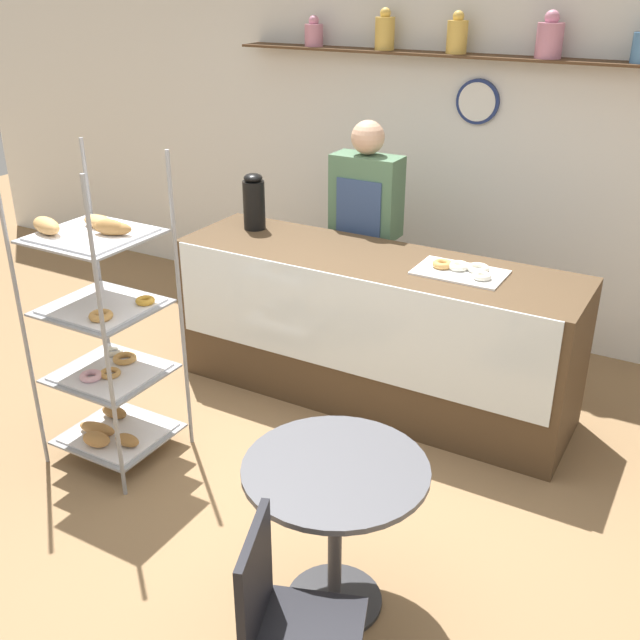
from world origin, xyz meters
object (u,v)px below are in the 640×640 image
coffee_carafe (254,202)px  donut_tray_counter (462,270)px  pastry_rack (104,336)px  person_worker (365,233)px  cafe_chair (282,615)px  cafe_table (335,502)px

coffee_carafe → donut_tray_counter: (1.50, -0.09, -0.17)m
pastry_rack → donut_tray_counter: 2.03m
person_worker → cafe_chair: person_worker is taller
person_worker → donut_tray_counter: bearing=-30.4°
pastry_rack → person_worker: 1.96m
person_worker → coffee_carafe: size_ratio=4.45×
person_worker → cafe_chair: 3.08m
person_worker → coffee_carafe: 0.79m
person_worker → coffee_carafe: bearing=-146.0°
cafe_chair → donut_tray_counter: donut_tray_counter is taller
person_worker → cafe_table: size_ratio=2.18×
person_worker → cafe_table: bearing=-66.1°
coffee_carafe → donut_tray_counter: coffee_carafe is taller
pastry_rack → coffee_carafe: (0.02, 1.42, 0.40)m
cafe_table → coffee_carafe: coffee_carafe is taller
pastry_rack → person_worker: bearing=70.6°
cafe_table → coffee_carafe: size_ratio=2.04×
pastry_rack → donut_tray_counter: size_ratio=3.39×
coffee_carafe → donut_tray_counter: bearing=-3.6°
cafe_table → cafe_chair: size_ratio=0.85×
pastry_rack → donut_tray_counter: pastry_rack is taller
person_worker → donut_tray_counter: person_worker is taller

